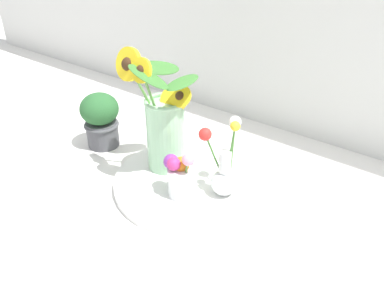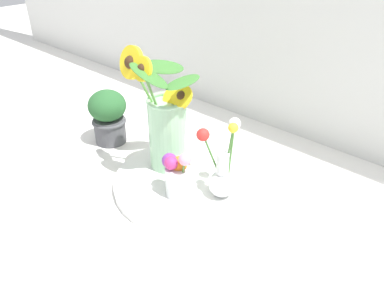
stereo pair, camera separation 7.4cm
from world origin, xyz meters
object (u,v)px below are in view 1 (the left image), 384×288
object	(u,v)px
mason_jar_sunflowers	(164,125)
vase_bulb_right	(224,171)
serving_tray	(192,181)
potted_plant	(101,119)
vase_small_center	(180,175)

from	to	relation	value
mason_jar_sunflowers	vase_bulb_right	bearing A→B (deg)	-1.27
serving_tray	potted_plant	size ratio (longest dim) A/B	2.40
mason_jar_sunflowers	potted_plant	distance (m)	0.28
vase_small_center	vase_bulb_right	world-z (taller)	vase_bulb_right
vase_small_center	potted_plant	world-z (taller)	potted_plant
serving_tray	vase_small_center	bearing A→B (deg)	-77.44
vase_bulb_right	potted_plant	bearing A→B (deg)	-179.82
serving_tray	potted_plant	world-z (taller)	potted_plant
serving_tray	mason_jar_sunflowers	size ratio (longest dim) A/B	1.20
vase_small_center	potted_plant	xyz separation A→B (m)	(-0.39, 0.07, 0.02)
vase_small_center	mason_jar_sunflowers	bearing A→B (deg)	146.23
potted_plant	serving_tray	bearing A→B (deg)	0.55
serving_tray	mason_jar_sunflowers	world-z (taller)	mason_jar_sunflowers
vase_small_center	potted_plant	bearing A→B (deg)	169.39
potted_plant	vase_small_center	bearing A→B (deg)	-10.61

